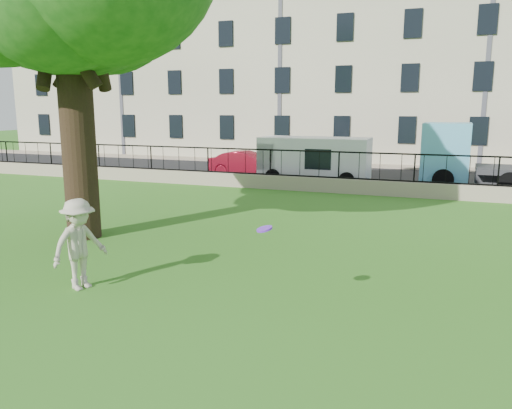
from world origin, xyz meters
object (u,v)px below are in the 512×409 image
at_px(frisbee, 264,229).
at_px(red_sedan, 247,164).
at_px(man, 79,244).
at_px(white_van, 314,160).
at_px(blue_truck, 504,157).

xyz_separation_m(frisbee, red_sedan, (-6.73, 16.32, -0.89)).
xyz_separation_m(man, red_sedan, (-2.93, 16.33, -0.26)).
xyz_separation_m(man, white_van, (0.87, 15.33, 0.17)).
distance_m(man, white_van, 15.35).
distance_m(man, blue_truck, 18.65).
bearing_deg(white_van, man, -93.26).
distance_m(frisbee, red_sedan, 17.68).
distance_m(frisbee, blue_truck, 17.13).
xyz_separation_m(red_sedan, blue_truck, (11.93, 0.00, 0.78)).
height_order(frisbee, white_van, white_van).
relative_size(frisbee, white_van, 0.05).
height_order(man, frisbee, man).
bearing_deg(white_van, frisbee, -79.18).
height_order(frisbee, blue_truck, blue_truck).
distance_m(red_sedan, blue_truck, 11.96).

